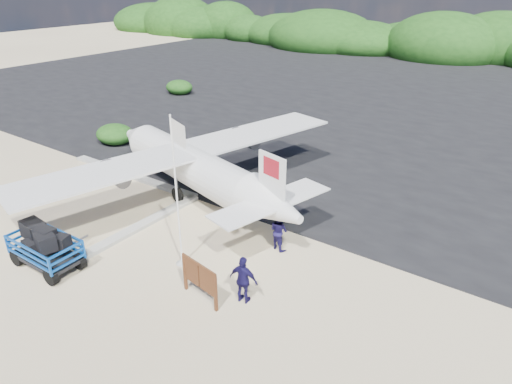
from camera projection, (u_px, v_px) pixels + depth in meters
ground at (193, 283)px, 16.00m from camera, size 160.00×160.00×0.00m
asphalt_apron at (438, 104)px, 38.02m from camera, size 90.00×50.00×0.04m
lagoon at (75, 201)px, 21.81m from camera, size 9.00×7.00×0.40m
vegetation_band at (496, 61)px, 56.37m from camera, size 124.00×8.00×4.40m
baggage_cart at (50, 266)px, 16.91m from camera, size 2.97×1.74×1.47m
flagpole at (182, 263)px, 17.11m from camera, size 1.24×0.88×5.73m
signboard at (201, 299)px, 15.20m from camera, size 1.80×0.46×1.48m
crew_a at (220, 190)px, 21.05m from camera, size 0.64×0.51×1.54m
crew_b at (279, 231)px, 17.69m from camera, size 0.91×0.78×1.60m
crew_c at (244, 280)px, 14.75m from camera, size 1.06×0.57×1.71m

